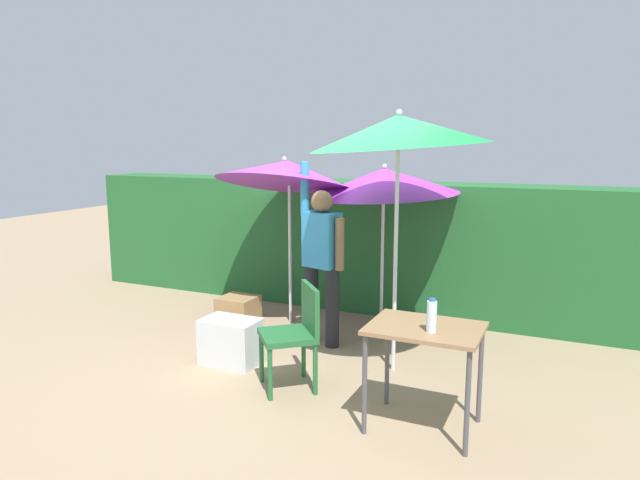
# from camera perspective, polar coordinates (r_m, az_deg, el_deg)

# --- Properties ---
(ground_plane) EXTENTS (24.00, 24.00, 0.00)m
(ground_plane) POSITION_cam_1_polar(r_m,az_deg,el_deg) (5.75, -1.27, -11.34)
(ground_plane) COLOR #9E8466
(hedge_row) EXTENTS (8.00, 0.70, 1.60)m
(hedge_row) POSITION_cam_1_polar(r_m,az_deg,el_deg) (7.15, 5.05, -0.51)
(hedge_row) COLOR #23602D
(hedge_row) RESTS_ON ground_plane
(umbrella_rainbow) EXTENTS (1.66, 1.66, 1.86)m
(umbrella_rainbow) POSITION_cam_1_polar(r_m,az_deg,el_deg) (6.31, 6.45, 5.88)
(umbrella_rainbow) COLOR silver
(umbrella_rainbow) RESTS_ON ground_plane
(umbrella_orange) EXTENTS (1.60, 1.62, 2.05)m
(umbrella_orange) POSITION_cam_1_polar(r_m,az_deg,el_deg) (6.42, -3.35, 6.74)
(umbrella_orange) COLOR silver
(umbrella_orange) RESTS_ON ground_plane
(umbrella_yellow) EXTENTS (1.59, 1.58, 2.38)m
(umbrella_yellow) POSITION_cam_1_polar(r_m,az_deg,el_deg) (5.00, 7.91, 10.75)
(umbrella_yellow) COLOR silver
(umbrella_yellow) RESTS_ON ground_plane
(person_vendor) EXTENTS (0.55, 0.31, 1.88)m
(person_vendor) POSITION_cam_1_polar(r_m,az_deg,el_deg) (5.77, 0.18, -1.58)
(person_vendor) COLOR black
(person_vendor) RESTS_ON ground_plane
(chair_plastic) EXTENTS (0.62, 0.62, 0.89)m
(chair_plastic) POSITION_cam_1_polar(r_m,az_deg,el_deg) (4.85, -2.46, -9.01)
(chair_plastic) COLOR #236633
(chair_plastic) RESTS_ON ground_plane
(cooler_box) EXTENTS (0.53, 0.35, 0.43)m
(cooler_box) POSITION_cam_1_polar(r_m,az_deg,el_deg) (5.51, -8.95, -10.03)
(cooler_box) COLOR silver
(cooler_box) RESTS_ON ground_plane
(crate_cardboard) EXTENTS (0.41, 0.40, 0.29)m
(crate_cardboard) POSITION_cam_1_polar(r_m,az_deg,el_deg) (6.75, -8.21, -6.88)
(crate_cardboard) COLOR #9E7A4C
(crate_cardboard) RESTS_ON ground_plane
(folding_table) EXTENTS (0.80, 0.60, 0.78)m
(folding_table) POSITION_cam_1_polar(r_m,az_deg,el_deg) (4.19, 10.50, -9.79)
(folding_table) COLOR #4C4C51
(folding_table) RESTS_ON ground_plane
(bottle_water) EXTENTS (0.07, 0.07, 0.24)m
(bottle_water) POSITION_cam_1_polar(r_m,az_deg,el_deg) (4.02, 11.16, -7.52)
(bottle_water) COLOR silver
(bottle_water) RESTS_ON folding_table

